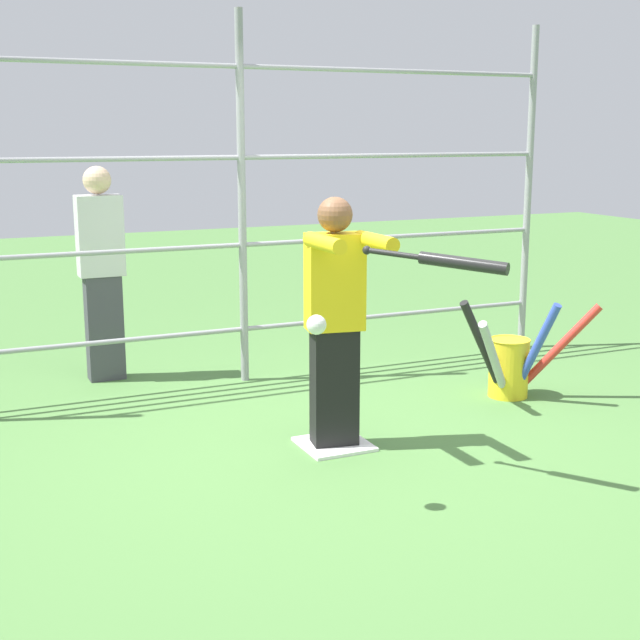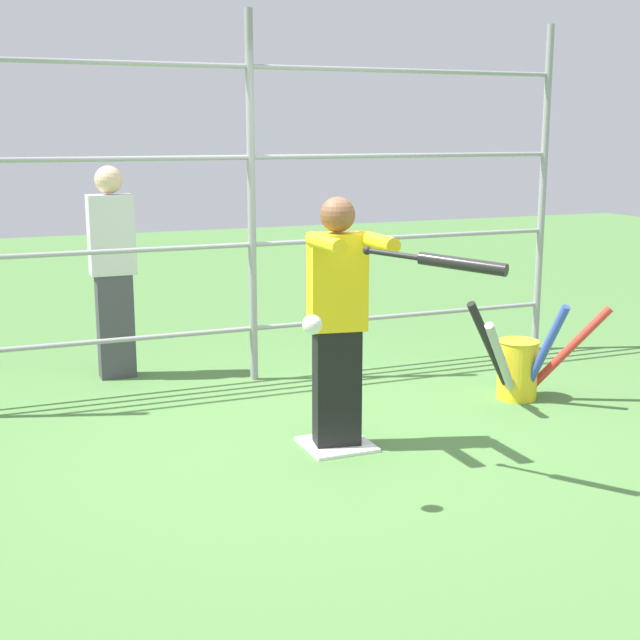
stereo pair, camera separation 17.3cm
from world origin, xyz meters
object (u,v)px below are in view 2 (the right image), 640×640
softball_in_flight (312,325)px  bystander_behind_fence (113,269)px  batter (338,315)px  baseball_bat_swinging (449,262)px  bat_bucket (520,365)px

softball_in_flight → bystander_behind_fence: 2.95m
softball_in_flight → bystander_behind_fence: (0.47, -2.91, -0.12)m
batter → baseball_bat_swinging: (-0.28, 0.77, 0.40)m
batter → baseball_bat_swinging: batter is taller
batter → softball_in_flight: batter is taller
baseball_bat_swinging → bat_bucket: baseball_bat_swinging is taller
bat_bucket → bystander_behind_fence: size_ratio=0.65×
baseball_bat_swinging → batter: bearing=-70.1°
bystander_behind_fence → baseball_bat_swinging: bearing=113.3°
baseball_bat_swinging → bat_bucket: size_ratio=0.64×
batter → softball_in_flight: size_ratio=15.61×
batter → bat_bucket: size_ratio=1.42×
baseball_bat_swinging → bystander_behind_fence: (1.24, -2.86, -0.37)m
softball_in_flight → bat_bucket: size_ratio=0.09×
softball_in_flight → bystander_behind_fence: size_ratio=0.06×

